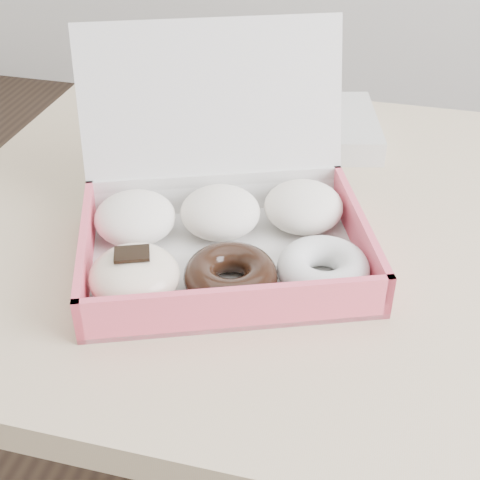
# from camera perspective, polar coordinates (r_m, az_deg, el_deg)

# --- Properties ---
(table) EXTENTS (1.20, 0.80, 0.75)m
(table) POSITION_cam_1_polar(r_m,az_deg,el_deg) (0.92, 11.78, -3.14)
(table) COLOR tan
(table) RESTS_ON ground
(donut_box) EXTENTS (0.42, 0.40, 0.24)m
(donut_box) POSITION_cam_1_polar(r_m,az_deg,el_deg) (0.80, -1.68, 1.15)
(donut_box) COLOR silver
(donut_box) RESTS_ON table
(newspapers) EXTENTS (0.28, 0.24, 0.04)m
(newspapers) POSITION_cam_1_polar(r_m,az_deg,el_deg) (1.08, 5.17, 9.58)
(newspapers) COLOR silver
(newspapers) RESTS_ON table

